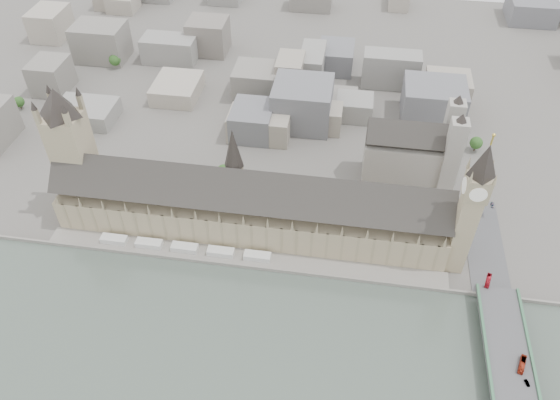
# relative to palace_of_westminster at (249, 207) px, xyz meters

# --- Properties ---
(ground) EXTENTS (900.00, 900.00, 0.00)m
(ground) POSITION_rel_palace_of_westminster_xyz_m (0.00, -19.70, -22.71)
(ground) COLOR #595651
(ground) RESTS_ON ground
(embankment_wall) EXTENTS (600.00, 1.50, 3.00)m
(embankment_wall) POSITION_rel_palace_of_westminster_xyz_m (0.00, -34.70, -21.21)
(embankment_wall) COLOR gray
(embankment_wall) RESTS_ON ground
(river_terrace) EXTENTS (270.00, 15.00, 2.00)m
(river_terrace) POSITION_rel_palace_of_westminster_xyz_m (0.00, -27.20, -21.71)
(river_terrace) COLOR gray
(river_terrace) RESTS_ON ground
(terrace_tents) EXTENTS (118.00, 7.00, 4.00)m
(terrace_tents) POSITION_rel_palace_of_westminster_xyz_m (-40.00, -26.70, -18.71)
(terrace_tents) COLOR silver
(terrace_tents) RESTS_ON river_terrace
(palace_of_westminster) EXTENTS (265.00, 40.73, 55.44)m
(palace_of_westminster) POSITION_rel_palace_of_westminster_xyz_m (0.00, 0.00, 0.00)
(palace_of_westminster) COLOR gray
(palace_of_westminster) RESTS_ON ground
(elizabeth_tower) EXTENTS (17.00, 17.00, 107.50)m
(elizabeth_tower) POSITION_rel_palace_of_westminster_xyz_m (138.00, -11.70, 35.38)
(elizabeth_tower) COLOR gray
(elizabeth_tower) RESTS_ON ground
(victoria_tower) EXTENTS (30.00, 30.00, 100.00)m
(victoria_tower) POSITION_rel_palace_of_westminster_xyz_m (-122.00, 6.30, 32.50)
(victoria_tower) COLOR gray
(victoria_tower) RESTS_ON ground
(central_tower) EXTENTS (13.00, 13.00, 48.00)m
(central_tower) POSITION_rel_palace_of_westminster_xyz_m (-10.00, 6.30, 35.21)
(central_tower) COLOR gray
(central_tower) RESTS_ON ground
(westminster_abbey) EXTENTS (68.00, 36.00, 64.00)m
(westminster_abbey) POSITION_rel_palace_of_westminster_xyz_m (110.92, 75.30, 2.38)
(westminster_abbey) COLOR #9A968A
(westminster_abbey) RESTS_ON ground
(city_skyline_inland) EXTENTS (720.00, 360.00, 38.00)m
(city_skyline_inland) POSITION_rel_palace_of_westminster_xyz_m (0.00, 225.30, -3.71)
(city_skyline_inland) COLOR gray
(city_skyline_inland) RESTS_ON ground
(park_trees) EXTENTS (110.00, 30.00, 15.00)m
(park_trees) POSITION_rel_palace_of_westminster_xyz_m (-10.00, 40.30, -15.21)
(park_trees) COLOR #23491A
(park_trees) RESTS_ON ground
(red_bus_north) EXTENTS (5.58, 11.38, 3.09)m
(red_bus_north) POSITION_rel_palace_of_westminster_xyz_m (156.61, -31.01, -10.91)
(red_bus_north) COLOR #A81321
(red_bus_north) RESTS_ON westminster_bridge
(red_bus_south) EXTENTS (6.40, 12.10, 3.30)m
(red_bus_south) POSITION_rel_palace_of_westminster_xyz_m (167.64, -87.74, -10.81)
(red_bus_south) COLOR #A72A14
(red_bus_south) RESTS_ON westminster_bridge
(car_silver) EXTENTS (2.69, 4.35, 1.35)m
(car_silver) POSITION_rel_palace_of_westminster_xyz_m (168.78, -98.07, -11.78)
(car_silver) COLOR gray
(car_silver) RESTS_ON westminster_bridge
(car_approach) EXTENTS (2.37, 5.51, 1.58)m
(car_approach) POSITION_rel_palace_of_westminster_xyz_m (168.12, 40.30, -11.67)
(car_approach) COLOR gray
(car_approach) RESTS_ON westminster_bridge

